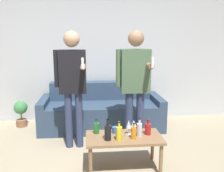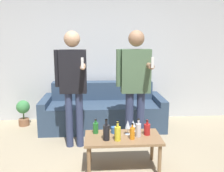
{
  "view_description": "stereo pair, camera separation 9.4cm",
  "coord_description": "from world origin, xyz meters",
  "px_view_note": "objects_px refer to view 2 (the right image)",
  "views": [
    {
      "loc": [
        -0.13,
        -2.65,
        1.62
      ],
      "look_at": [
        0.19,
        0.71,
        0.95
      ],
      "focal_mm": 40.0,
      "sensor_mm": 36.0,
      "label": 1
    },
    {
      "loc": [
        -0.04,
        -2.65,
        1.62
      ],
      "look_at": [
        0.19,
        0.71,
        0.95
      ],
      "focal_mm": 40.0,
      "sensor_mm": 36.0,
      "label": 2
    }
  ],
  "objects_px": {
    "coffee_table": "(123,141)",
    "person_standing_left": "(73,79)",
    "bottle_orange": "(132,133)",
    "person_standing_right": "(135,80)",
    "couch": "(103,111)"
  },
  "relations": [
    {
      "from": "coffee_table",
      "to": "bottle_orange",
      "type": "xyz_separation_m",
      "value": [
        0.1,
        -0.08,
        0.13
      ]
    },
    {
      "from": "couch",
      "to": "coffee_table",
      "type": "height_order",
      "value": "couch"
    },
    {
      "from": "couch",
      "to": "bottle_orange",
      "type": "xyz_separation_m",
      "value": [
        0.3,
        -1.59,
        0.21
      ]
    },
    {
      "from": "coffee_table",
      "to": "person_standing_left",
      "type": "xyz_separation_m",
      "value": [
        -0.65,
        0.69,
        0.66
      ]
    },
    {
      "from": "coffee_table",
      "to": "person_standing_left",
      "type": "distance_m",
      "value": 1.15
    },
    {
      "from": "couch",
      "to": "bottle_orange",
      "type": "relative_size",
      "value": 10.95
    },
    {
      "from": "couch",
      "to": "bottle_orange",
      "type": "distance_m",
      "value": 1.63
    },
    {
      "from": "person_standing_left",
      "to": "couch",
      "type": "bearing_deg",
      "value": 61.28
    },
    {
      "from": "couch",
      "to": "person_standing_right",
      "type": "bearing_deg",
      "value": -63.16
    },
    {
      "from": "person_standing_left",
      "to": "coffee_table",
      "type": "bearing_deg",
      "value": -46.64
    },
    {
      "from": "bottle_orange",
      "to": "person_standing_right",
      "type": "height_order",
      "value": "person_standing_right"
    },
    {
      "from": "couch",
      "to": "coffee_table",
      "type": "bearing_deg",
      "value": -82.55
    },
    {
      "from": "coffee_table",
      "to": "person_standing_right",
      "type": "relative_size",
      "value": 0.54
    },
    {
      "from": "coffee_table",
      "to": "person_standing_left",
      "type": "relative_size",
      "value": 0.55
    },
    {
      "from": "bottle_orange",
      "to": "person_standing_right",
      "type": "distance_m",
      "value": 0.9
    }
  ]
}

